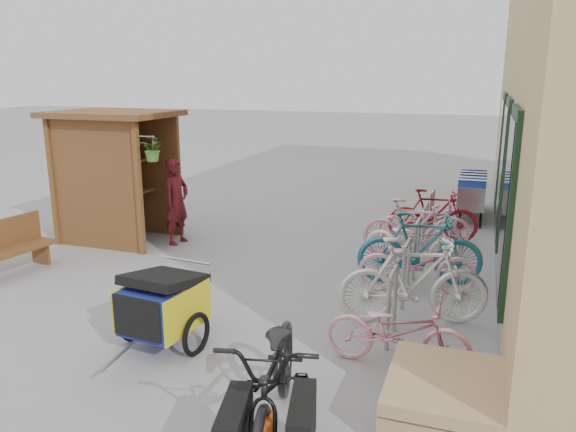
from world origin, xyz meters
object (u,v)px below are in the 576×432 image
(bike_7, at_px, (433,215))
(pallet_stack, at_px, (444,398))
(shopping_carts, at_px, (472,190))
(bike_4, at_px, (413,242))
(kiosk, at_px, (111,158))
(bike_2, at_px, (417,263))
(bench, at_px, (9,247))
(person_kiosk, at_px, (177,202))
(bike_5, at_px, (412,229))
(bike_0, at_px, (397,331))
(bike_1, at_px, (414,281))
(bike_3, at_px, (420,248))
(child_trailer, at_px, (163,304))
(bike_6, at_px, (424,223))
(cargo_bike, at_px, (276,382))

(bike_7, bearing_deg, pallet_stack, 178.72)
(shopping_carts, relative_size, bike_4, 1.38)
(kiosk, distance_m, bike_2, 5.84)
(kiosk, distance_m, bench, 2.45)
(kiosk, relative_size, shopping_carts, 1.11)
(shopping_carts, bearing_deg, bike_7, -105.55)
(person_kiosk, height_order, bike_5, person_kiosk)
(bike_0, bearing_deg, bike_7, 0.73)
(pallet_stack, xyz_separation_m, bike_1, (-0.53, 1.96, 0.35))
(bike_3, bearing_deg, kiosk, 73.32)
(pallet_stack, height_order, person_kiosk, person_kiosk)
(bike_5, relative_size, bike_7, 1.03)
(child_trailer, distance_m, bike_5, 4.75)
(shopping_carts, height_order, bike_5, bike_5)
(kiosk, xyz_separation_m, bike_4, (5.49, 0.24, -1.12))
(person_kiosk, relative_size, bike_6, 0.96)
(bike_0, distance_m, bike_3, 2.58)
(person_kiosk, xyz_separation_m, bike_7, (4.43, 1.68, -0.29))
(bike_1, xyz_separation_m, bike_3, (-0.08, 1.43, -0.01))
(pallet_stack, height_order, bike_1, bike_1)
(kiosk, distance_m, bike_0, 6.60)
(bike_4, bearing_deg, cargo_bike, -175.41)
(bike_4, bearing_deg, bike_7, 5.12)
(bike_7, bearing_deg, cargo_bike, 166.52)
(bench, bearing_deg, bike_1, 9.76)
(pallet_stack, height_order, cargo_bike, cargo_bike)
(bike_1, xyz_separation_m, bike_6, (-0.23, 3.41, -0.13))
(kiosk, height_order, bike_5, kiosk)
(cargo_bike, xyz_separation_m, bike_4, (0.52, 4.92, -0.14))
(bike_0, bearing_deg, kiosk, 61.69)
(bike_5, bearing_deg, bike_2, -168.06)
(child_trailer, relative_size, bike_3, 0.88)
(bench, bearing_deg, bike_2, 19.89)
(bench, height_order, person_kiosk, person_kiosk)
(shopping_carts, relative_size, bike_2, 1.36)
(bike_1, distance_m, bike_5, 2.65)
(bike_3, bearing_deg, bike_4, 1.95)
(bench, height_order, shopping_carts, shopping_carts)
(bike_2, height_order, bike_4, bike_2)
(pallet_stack, distance_m, child_trailer, 3.17)
(cargo_bike, height_order, bike_3, cargo_bike)
(shopping_carts, distance_m, bike_2, 4.98)
(bench, height_order, bike_2, bench)
(shopping_carts, relative_size, cargo_bike, 0.98)
(kiosk, relative_size, bench, 1.76)
(kiosk, distance_m, cargo_bike, 6.89)
(bike_4, relative_size, bike_7, 0.99)
(bike_6, bearing_deg, bike_5, 162.41)
(child_trailer, distance_m, cargo_bike, 2.19)
(child_trailer, distance_m, bike_4, 4.39)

